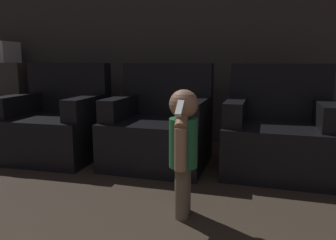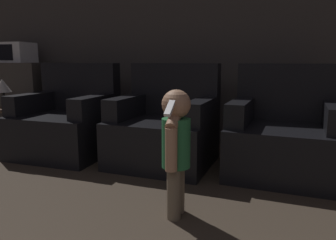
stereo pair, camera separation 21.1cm
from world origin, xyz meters
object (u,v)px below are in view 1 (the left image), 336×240
armchair_left (57,125)px  person_toddler (183,143)px  armchair_right (278,135)px  armchair_middle (160,129)px

armchair_left → person_toddler: bearing=-33.2°
armchair_right → person_toddler: bearing=-118.4°
armchair_left → armchair_right: 2.14m
armchair_middle → armchair_right: (1.07, -0.00, 0.00)m
armchair_left → armchair_middle: bearing=2.0°
armchair_left → armchair_middle: 1.07m
armchair_left → person_toddler: 1.80m
armchair_middle → armchair_right: same height
armchair_left → armchair_right: bearing=2.0°
armchair_middle → armchair_right: 1.07m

